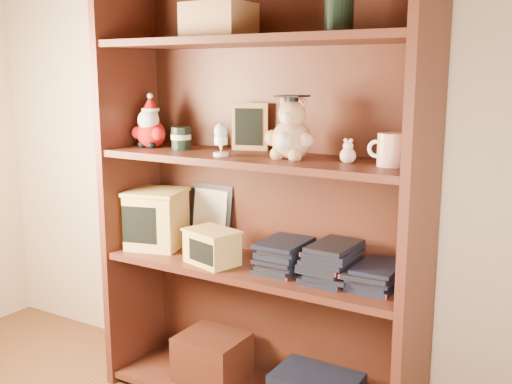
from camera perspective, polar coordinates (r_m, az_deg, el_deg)
bookcase at (r=2.16m, az=0.64°, el=-0.84°), size 1.20×0.35×1.60m
shelf_lower at (r=2.18m, az=0.00°, el=-7.29°), size 1.14×0.33×0.02m
shelf_upper at (r=2.09m, az=0.00°, el=3.16°), size 1.14×0.33×0.02m
santa_plush at (r=2.36m, az=-10.05°, el=6.11°), size 0.15×0.11×0.21m
teachers_tin at (r=2.27m, az=-7.14°, el=5.12°), size 0.08×0.08×0.08m
chalkboard_plaque at (r=2.23m, az=-0.57°, el=6.16°), size 0.13×0.10×0.17m
egg_cup at (r=2.07m, az=-3.37°, el=5.12°), size 0.05×0.05×0.11m
grad_teddy_bear at (r=2.01m, az=3.33°, el=5.53°), size 0.18×0.15×0.22m
pink_figurine at (r=1.93m, az=8.75°, el=3.66°), size 0.05×0.05×0.08m
teacher_mug at (r=1.88m, az=12.62°, el=3.95°), size 0.12×0.08×0.10m
certificate_frame at (r=2.41m, az=-4.32°, el=-2.18°), size 0.20×0.05×0.24m
treats_box at (r=2.41m, az=-9.45°, el=-2.48°), size 0.26×0.26×0.23m
pencils_box at (r=2.18m, az=-4.22°, el=-5.19°), size 0.22×0.19×0.13m
book_stack_left at (r=2.11m, az=2.56°, el=-6.01°), size 0.14×0.20×0.11m
book_stack_mid at (r=2.03m, az=7.18°, el=-6.55°), size 0.14×0.20×0.13m
book_stack_right at (r=1.98m, az=11.33°, el=-7.85°), size 0.14×0.20×0.08m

